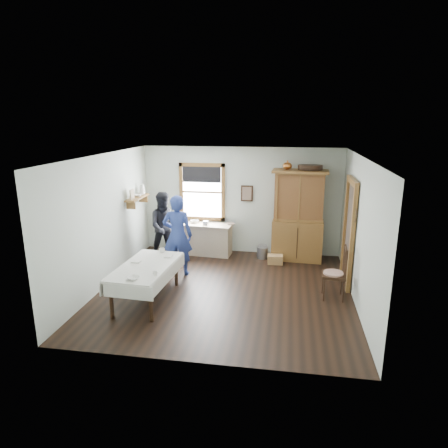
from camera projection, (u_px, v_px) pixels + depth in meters
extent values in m
cube|color=black|center=(225.00, 290.00, 8.08)|extent=(5.00, 5.00, 0.01)
cube|color=beige|center=(226.00, 156.00, 7.39)|extent=(5.00, 5.00, 0.01)
cube|color=beige|center=(241.00, 201.00, 10.12)|extent=(5.00, 0.01, 2.70)
cube|color=beige|center=(196.00, 275.00, 5.35)|extent=(5.00, 0.01, 2.70)
cube|color=beige|center=(104.00, 221.00, 8.13)|extent=(0.01, 5.00, 2.70)
cube|color=beige|center=(359.00, 232.00, 7.35)|extent=(0.01, 5.00, 2.70)
cube|color=white|center=(202.00, 192.00, 10.21)|extent=(1.00, 0.02, 1.30)
cube|color=olive|center=(202.00, 165.00, 10.01)|extent=(1.18, 0.06, 0.09)
cube|color=olive|center=(202.00, 218.00, 10.37)|extent=(1.18, 0.06, 0.09)
cube|color=olive|center=(181.00, 191.00, 10.27)|extent=(0.09, 0.06, 1.48)
cube|color=olive|center=(223.00, 193.00, 10.10)|extent=(0.09, 0.06, 1.48)
cube|color=black|center=(202.00, 175.00, 10.05)|extent=(0.98, 0.03, 0.40)
cube|color=#453A31|center=(350.00, 235.00, 8.24)|extent=(0.03, 0.90, 2.10)
cube|color=olive|center=(352.00, 242.00, 7.76)|extent=(0.08, 0.12, 2.10)
cube|color=olive|center=(345.00, 228.00, 8.73)|extent=(0.08, 0.12, 2.10)
cube|color=olive|center=(353.00, 181.00, 7.96)|extent=(0.08, 1.14, 0.12)
cube|color=olive|center=(137.00, 198.00, 9.49)|extent=(0.24, 1.00, 0.04)
cube|color=olive|center=(131.00, 205.00, 9.13)|extent=(0.22, 0.03, 0.18)
cube|color=olive|center=(143.00, 198.00, 9.89)|extent=(0.22, 0.03, 0.18)
cube|color=tan|center=(132.00, 195.00, 9.17)|extent=(0.03, 0.22, 0.24)
cylinder|color=white|center=(142.00, 190.00, 9.79)|extent=(0.12, 0.12, 0.22)
cube|color=black|center=(247.00, 193.00, 10.01)|extent=(0.30, 0.04, 0.40)
torus|color=black|center=(356.00, 209.00, 7.54)|extent=(0.01, 0.27, 0.27)
cube|color=tan|center=(205.00, 239.00, 10.17)|extent=(1.43, 0.64, 0.80)
cube|color=olive|center=(298.00, 216.00, 9.60)|extent=(1.33, 0.68, 2.21)
cube|color=silver|center=(147.00, 283.00, 7.56)|extent=(1.05, 1.84, 0.71)
cube|color=black|center=(334.00, 273.00, 7.63)|extent=(0.51, 0.51, 1.05)
cube|color=gray|center=(262.00, 252.00, 9.92)|extent=(0.29, 0.29, 0.29)
cube|color=#A4804A|center=(275.00, 259.00, 9.56)|extent=(0.38, 0.28, 0.21)
imported|color=navy|center=(178.00, 238.00, 8.74)|extent=(0.63, 0.43, 1.66)
imported|color=black|center=(165.00, 229.00, 9.66)|extent=(0.94, 0.85, 1.56)
imported|color=white|center=(162.00, 250.00, 8.17)|extent=(0.13, 0.13, 0.10)
imported|color=white|center=(155.00, 274.00, 6.96)|extent=(0.11, 0.11, 0.09)
imported|color=white|center=(133.00, 278.00, 6.81)|extent=(0.28, 0.28, 0.06)
imported|color=#7B6452|center=(227.00, 224.00, 10.05)|extent=(0.21, 0.24, 0.02)
imported|color=white|center=(195.00, 221.00, 10.17)|extent=(0.25, 0.25, 0.07)
imported|color=white|center=(138.00, 195.00, 9.52)|extent=(0.22, 0.22, 0.05)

